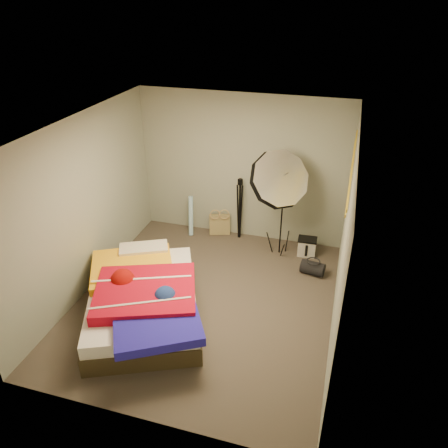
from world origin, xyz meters
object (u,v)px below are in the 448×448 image
at_px(duffel_bag, 313,268).
at_px(photo_umbrella, 278,180).
at_px(camera_case, 307,247).
at_px(camera_tripod, 240,205).
at_px(tote_bag, 220,224).
at_px(wrapping_roll, 191,216).
at_px(bed, 144,299).

bearing_deg(duffel_bag, photo_umbrella, 166.81).
height_order(camera_case, camera_tripod, camera_tripod).
bearing_deg(camera_tripod, duffel_bag, -29.45).
height_order(tote_bag, wrapping_roll, wrapping_roll).
distance_m(tote_bag, camera_case, 1.61).
bearing_deg(duffel_bag, tote_bag, 165.74).
bearing_deg(tote_bag, camera_tripod, -23.30).
bearing_deg(photo_umbrella, wrapping_roll, 166.82).
xyz_separation_m(wrapping_roll, photo_umbrella, (1.56, -0.36, 1.02)).
relative_size(wrapping_roll, photo_umbrella, 0.37).
xyz_separation_m(camera_case, duffel_bag, (0.15, -0.52, -0.03)).
bearing_deg(photo_umbrella, camera_case, 24.16).
height_order(tote_bag, photo_umbrella, photo_umbrella).
height_order(tote_bag, camera_case, tote_bag).
height_order(bed, photo_umbrella, photo_umbrella).
bearing_deg(camera_tripod, photo_umbrella, -34.39).
distance_m(wrapping_roll, photo_umbrella, 1.90).
bearing_deg(bed, duffel_bag, 38.30).
bearing_deg(camera_case, photo_umbrella, -158.15).
height_order(tote_bag, bed, bed).
xyz_separation_m(tote_bag, duffel_bag, (1.74, -0.80, -0.07)).
distance_m(photo_umbrella, camera_tripod, 1.12).
height_order(bed, camera_tripod, camera_tripod).
distance_m(camera_case, bed, 2.87).
bearing_deg(wrapping_roll, tote_bag, 16.53).
xyz_separation_m(duffel_bag, bed, (-2.06, -1.62, 0.19)).
xyz_separation_m(tote_bag, wrapping_roll, (-0.49, -0.14, 0.17)).
distance_m(camera_case, duffel_bag, 0.55).
distance_m(tote_bag, photo_umbrella, 1.68).
bearing_deg(photo_umbrella, bed, -125.90).
bearing_deg(tote_bag, duffel_bag, -43.32).
xyz_separation_m(tote_bag, photo_umbrella, (1.07, -0.51, 1.20)).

